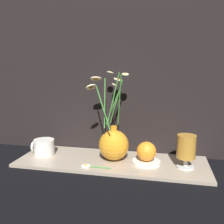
{
  "coord_description": "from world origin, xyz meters",
  "views": [
    {
      "loc": [
        0.21,
        -0.97,
        0.39
      ],
      "look_at": [
        0.0,
        0.0,
        0.22
      ],
      "focal_mm": 40.0,
      "sensor_mm": 36.0,
      "label": 1
    }
  ],
  "objects": [
    {
      "name": "shelf",
      "position": [
        0.0,
        0.0,
        0.01
      ],
      "size": [
        0.78,
        0.26,
        0.01
      ],
      "color": "tan",
      "rests_on": "ground_plane"
    },
    {
      "name": "ground_plane",
      "position": [
        0.0,
        0.0,
        0.0
      ],
      "size": [
        6.0,
        6.0,
        0.0
      ],
      "primitive_type": "plane",
      "color": "black"
    },
    {
      "name": "yellow_mug",
      "position": [
        -0.31,
        0.01,
        0.05
      ],
      "size": [
        0.1,
        0.09,
        0.07
      ],
      "color": "silver",
      "rests_on": "shelf"
    },
    {
      "name": "backdrop_wall",
      "position": [
        0.0,
        0.15,
        0.55
      ],
      "size": [
        1.28,
        0.02,
        1.1
      ],
      "color": "black",
      "rests_on": "ground_plane"
    },
    {
      "name": "saucer_plate",
      "position": [
        0.14,
        -0.0,
        0.02
      ],
      "size": [
        0.11,
        0.11,
        0.01
      ],
      "color": "white",
      "rests_on": "shelf"
    },
    {
      "name": "loose_daisy",
      "position": [
        -0.07,
        -0.09,
        0.02
      ],
      "size": [
        0.12,
        0.04,
        0.01
      ],
      "color": "#4C8E3D",
      "rests_on": "shelf"
    },
    {
      "name": "vase_with_flowers",
      "position": [
        0.01,
        0.01,
        0.08
      ],
      "size": [
        0.16,
        0.18,
        0.37
      ],
      "color": "orange",
      "rests_on": "shelf"
    },
    {
      "name": "orange_fruit",
      "position": [
        0.14,
        -0.0,
        0.06
      ],
      "size": [
        0.08,
        0.08,
        0.09
      ],
      "color": "orange",
      "rests_on": "saucer_plate"
    },
    {
      "name": "tea_glass",
      "position": [
        0.3,
        -0.01,
        0.09
      ],
      "size": [
        0.07,
        0.07,
        0.13
      ],
      "color": "silver",
      "rests_on": "shelf"
    }
  ]
}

